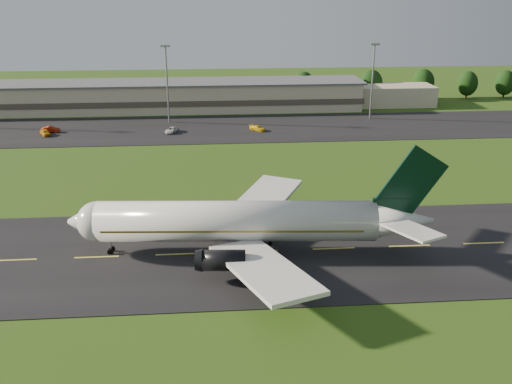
{
  "coord_description": "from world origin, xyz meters",
  "views": [
    {
      "loc": [
        16.15,
        -71.72,
        35.53
      ],
      "look_at": [
        22.61,
        8.0,
        6.0
      ],
      "focal_mm": 40.0,
      "sensor_mm": 36.0,
      "label": 1
    }
  ],
  "objects": [
    {
      "name": "airliner",
      "position": [
        20.12,
        -0.06,
        4.66
      ],
      "size": [
        51.29,
        42.07,
        15.57
      ],
      "rotation": [
        0.0,
        0.0,
        -0.07
      ],
      "color": "silver",
      "rests_on": "ground"
    },
    {
      "name": "light_mast_east",
      "position": [
        60.0,
        80.0,
        12.74
      ],
      "size": [
        2.4,
        1.2,
        20.35
      ],
      "color": "gray",
      "rests_on": "ground"
    },
    {
      "name": "taxiway",
      "position": [
        0.0,
        0.0,
        0.05
      ],
      "size": [
        220.0,
        30.0,
        0.1
      ],
      "primitive_type": "cube",
      "color": "black",
      "rests_on": "ground"
    },
    {
      "name": "service_vehicle_c",
      "position": [
        6.33,
        68.58,
        0.76
      ],
      "size": [
        3.71,
        5.2,
        1.32
      ],
      "primitive_type": "imported",
      "rotation": [
        0.0,
        0.0,
        -0.36
      ],
      "color": "silver",
      "rests_on": "apron"
    },
    {
      "name": "tree_line",
      "position": [
        38.17,
        105.99,
        4.88
      ],
      "size": [
        194.24,
        8.99,
        9.8
      ],
      "color": "black",
      "rests_on": "ground"
    },
    {
      "name": "light_mast_centre",
      "position": [
        5.0,
        80.0,
        12.74
      ],
      "size": [
        2.4,
        1.2,
        20.35
      ],
      "color": "gray",
      "rests_on": "ground"
    },
    {
      "name": "service_vehicle_d",
      "position": [
        27.95,
        68.78,
        0.74
      ],
      "size": [
        4.53,
        4.28,
        1.29
      ],
      "primitive_type": "imported",
      "rotation": [
        0.0,
        0.0,
        0.85
      ],
      "color": "yellow",
      "rests_on": "apron"
    },
    {
      "name": "ground",
      "position": [
        0.0,
        0.0,
        0.0
      ],
      "size": [
        360.0,
        360.0,
        0.0
      ],
      "primitive_type": "plane",
      "color": "#284B12",
      "rests_on": "ground"
    },
    {
      "name": "apron",
      "position": [
        0.0,
        72.0,
        0.05
      ],
      "size": [
        260.0,
        30.0,
        0.1
      ],
      "primitive_type": "cube",
      "color": "black",
      "rests_on": "ground"
    },
    {
      "name": "terminal",
      "position": [
        6.4,
        96.18,
        3.99
      ],
      "size": [
        145.0,
        16.0,
        8.4
      ],
      "color": "#BFB092",
      "rests_on": "ground"
    },
    {
      "name": "service_vehicle_b",
      "position": [
        -23.9,
        71.22,
        0.84
      ],
      "size": [
        4.52,
        1.73,
        1.47
      ],
      "primitive_type": "imported",
      "rotation": [
        0.0,
        0.0,
        1.53
      ],
      "color": "maroon",
      "rests_on": "apron"
    },
    {
      "name": "service_vehicle_a",
      "position": [
        -24.49,
        68.21,
        0.84
      ],
      "size": [
        3.71,
        4.66,
        1.49
      ],
      "primitive_type": "imported",
      "rotation": [
        0.0,
        0.0,
        0.52
      ],
      "color": "orange",
      "rests_on": "apron"
    }
  ]
}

